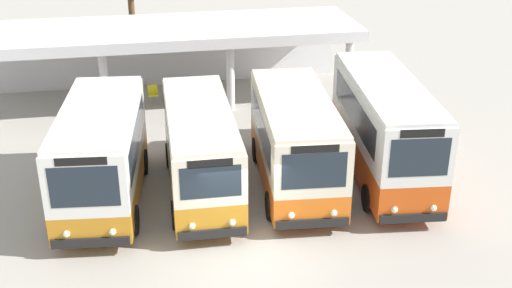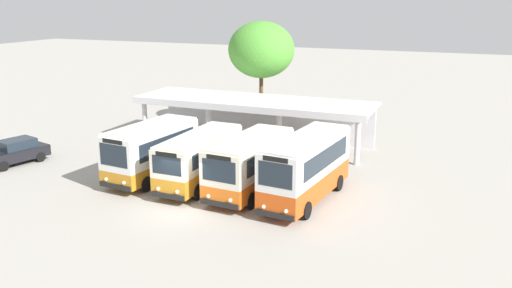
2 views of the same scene
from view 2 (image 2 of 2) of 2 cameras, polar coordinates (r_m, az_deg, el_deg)
ground_plane at (r=28.09m, az=-7.95°, el=-6.91°), size 180.00×180.00×0.00m
city_bus_nearest_orange at (r=32.49m, az=-10.99°, el=-0.58°), size 2.96×6.69×3.29m
city_bus_second_in_row at (r=31.01m, az=-5.96°, el=-1.42°), size 2.33×7.06×3.01m
city_bus_middle_cream at (r=29.56m, az=-0.62°, el=-2.00°), size 2.83×6.94×3.18m
city_bus_fourth_amber at (r=28.56m, az=5.34°, el=-2.33°), size 2.92×7.69×3.52m
parked_car_flank at (r=38.38m, az=-24.08°, el=-0.74°), size 2.73×4.40×1.62m
terminal_canopy at (r=39.78m, az=0.09°, el=3.77°), size 17.44×5.01×3.40m
waiting_chair_end_by_column at (r=39.42m, az=-1.49°, el=0.56°), size 0.46×0.46×0.86m
waiting_chair_second_from_end at (r=39.21m, az=-0.53°, el=0.48°), size 0.46×0.46×0.86m
waiting_chair_middle_seat at (r=38.91m, az=0.38°, el=0.37°), size 0.46×0.46×0.86m
roadside_tree_behind_canopy at (r=43.60m, az=0.57°, el=9.92°), size 5.29×5.29×8.73m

